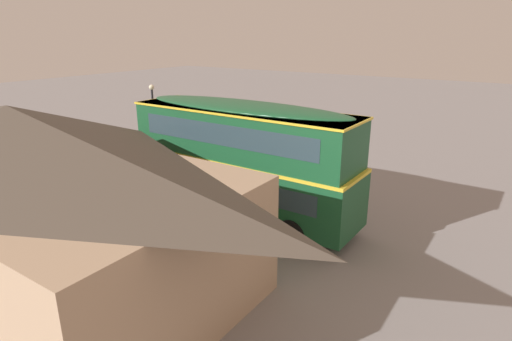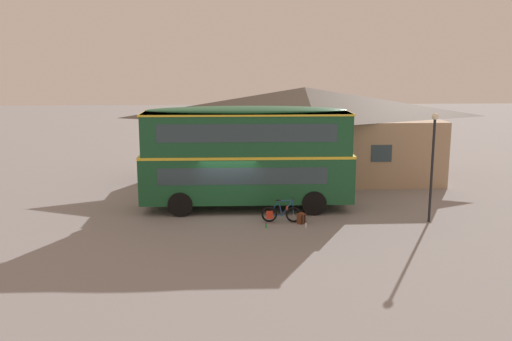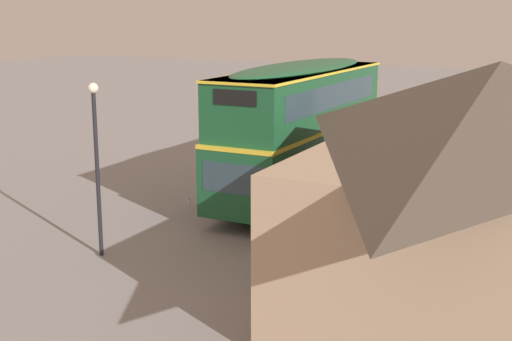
# 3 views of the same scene
# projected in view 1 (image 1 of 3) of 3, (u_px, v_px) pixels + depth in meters

# --- Properties ---
(ground_plane) EXTENTS (120.00, 120.00, 0.00)m
(ground_plane) POSITION_uv_depth(u_px,v_px,m) (272.00, 214.00, 17.71)
(ground_plane) COLOR gray
(double_decker_bus) EXTENTS (9.70, 2.77, 4.79)m
(double_decker_bus) POSITION_uv_depth(u_px,v_px,m) (243.00, 156.00, 16.67)
(double_decker_bus) COLOR black
(double_decker_bus) RESTS_ON ground
(touring_bicycle) EXTENTS (1.73, 0.46, 1.04)m
(touring_bicycle) POSITION_uv_depth(u_px,v_px,m) (249.00, 186.00, 19.90)
(touring_bicycle) COLOR black
(touring_bicycle) RESTS_ON ground
(backpack_on_ground) EXTENTS (0.39, 0.38, 0.50)m
(backpack_on_ground) POSITION_uv_depth(u_px,v_px,m) (237.00, 183.00, 20.60)
(backpack_on_ground) COLOR #592D19
(backpack_on_ground) RESTS_ON ground
(water_bottle_clear_plastic) EXTENTS (0.07, 0.07, 0.23)m
(water_bottle_clear_plastic) POSITION_uv_depth(u_px,v_px,m) (241.00, 182.00, 21.15)
(water_bottle_clear_plastic) COLOR silver
(water_bottle_clear_plastic) RESTS_ON ground
(water_bottle_green_metal) EXTENTS (0.08, 0.08, 0.21)m
(water_bottle_green_metal) POSITION_uv_depth(u_px,v_px,m) (270.00, 189.00, 20.30)
(water_bottle_green_metal) COLOR green
(water_bottle_green_metal) RESTS_ON ground
(pub_building) EXTENTS (15.21, 7.04, 5.28)m
(pub_building) POSITION_uv_depth(u_px,v_px,m) (21.00, 188.00, 13.11)
(pub_building) COLOR tan
(pub_building) RESTS_ON ground
(street_lamp) EXTENTS (0.28, 0.28, 4.69)m
(street_lamp) POSITION_uv_depth(u_px,v_px,m) (154.00, 118.00, 22.72)
(street_lamp) COLOR black
(street_lamp) RESTS_ON ground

